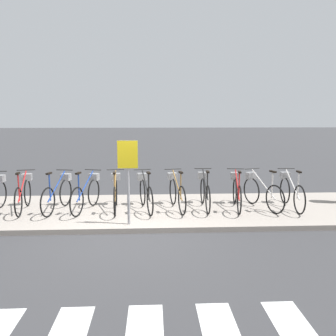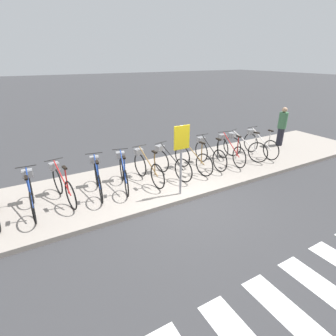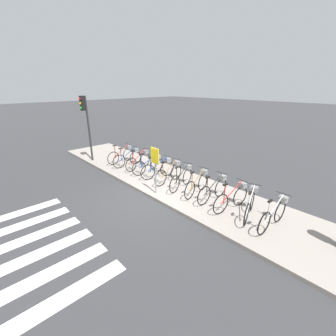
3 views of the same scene
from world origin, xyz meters
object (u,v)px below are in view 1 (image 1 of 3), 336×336
(parked_bicycle_10, at_px, (261,191))
(sign_post, at_px, (128,168))
(parked_bicycle_3, at_px, (59,193))
(parked_bicycle_2, at_px, (24,193))
(parked_bicycle_4, at_px, (87,192))
(parked_bicycle_9, at_px, (237,191))
(parked_bicycle_5, at_px, (115,192))
(parked_bicycle_7, at_px, (176,191))
(parked_bicycle_8, at_px, (205,191))
(parked_bicycle_6, at_px, (145,192))
(parked_bicycle_11, at_px, (291,191))

(parked_bicycle_10, xyz_separation_m, sign_post, (-3.38, -1.19, 0.82))
(parked_bicycle_3, bearing_deg, parked_bicycle_2, 177.62)
(parked_bicycle_4, bearing_deg, parked_bicycle_10, -0.04)
(parked_bicycle_9, height_order, parked_bicycle_10, same)
(parked_bicycle_5, bearing_deg, parked_bicycle_7, 0.72)
(parked_bicycle_4, xyz_separation_m, parked_bicycle_7, (2.30, 0.01, 0.00))
(parked_bicycle_8, bearing_deg, parked_bicycle_6, -176.73)
(parked_bicycle_2, height_order, parked_bicycle_10, same)
(parked_bicycle_4, distance_m, sign_post, 1.85)
(parked_bicycle_10, distance_m, parked_bicycle_11, 0.79)
(parked_bicycle_10, relative_size, sign_post, 0.88)
(parked_bicycle_4, xyz_separation_m, parked_bicycle_5, (0.72, -0.01, 0.00))
(parked_bicycle_7, bearing_deg, parked_bicycle_10, -0.35)
(parked_bicycle_7, bearing_deg, parked_bicycle_6, -177.44)
(parked_bicycle_8, bearing_deg, parked_bicycle_2, -179.80)
(parked_bicycle_5, distance_m, parked_bicycle_10, 3.80)
(parked_bicycle_11, bearing_deg, parked_bicycle_10, 177.52)
(parked_bicycle_7, bearing_deg, parked_bicycle_3, -179.98)
(parked_bicycle_6, bearing_deg, parked_bicycle_5, 178.79)
(parked_bicycle_10, bearing_deg, sign_post, -160.52)
(parked_bicycle_3, height_order, sign_post, sign_post)
(parked_bicycle_7, xyz_separation_m, parked_bicycle_9, (1.58, -0.03, 0.00))
(parked_bicycle_2, relative_size, parked_bicycle_4, 1.01)
(parked_bicycle_6, bearing_deg, parked_bicycle_10, 0.43)
(parked_bicycle_9, xyz_separation_m, parked_bicycle_10, (0.64, 0.01, 0.00))
(parked_bicycle_2, distance_m, parked_bicycle_10, 6.14)
(parked_bicycle_6, relative_size, parked_bicycle_10, 1.03)
(parked_bicycle_2, height_order, parked_bicycle_11, same)
(parked_bicycle_10, height_order, sign_post, sign_post)
(parked_bicycle_3, relative_size, parked_bicycle_4, 1.01)
(parked_bicycle_5, xyz_separation_m, sign_post, (0.42, -1.19, 0.82))
(parked_bicycle_2, distance_m, parked_bicycle_9, 5.50)
(parked_bicycle_7, bearing_deg, parked_bicycle_11, -0.91)
(parked_bicycle_11, bearing_deg, parked_bicycle_9, 179.21)
(parked_bicycle_2, xyz_separation_m, parked_bicycle_10, (6.14, -0.05, 0.00))
(parked_bicycle_9, bearing_deg, parked_bicycle_10, 1.29)
(parked_bicycle_4, xyz_separation_m, parked_bicycle_10, (4.52, -0.00, 0.00))
(parked_bicycle_5, distance_m, parked_bicycle_9, 3.16)
(parked_bicycle_6, bearing_deg, parked_bicycle_9, 0.19)
(parked_bicycle_3, bearing_deg, parked_bicycle_5, -0.75)
(parked_bicycle_11, bearing_deg, parked_bicycle_4, 179.60)
(parked_bicycle_6, xyz_separation_m, parked_bicycle_11, (3.82, -0.01, 0.00))
(parked_bicycle_5, bearing_deg, parked_bicycle_10, 0.09)
(parked_bicycle_2, bearing_deg, parked_bicycle_10, -0.47)
(parked_bicycle_3, relative_size, parked_bicycle_6, 1.01)
(parked_bicycle_11, bearing_deg, parked_bicycle_5, 179.65)
(parked_bicycle_6, distance_m, parked_bicycle_8, 1.56)
(parked_bicycle_6, height_order, parked_bicycle_10, same)
(parked_bicycle_7, height_order, parked_bicycle_11, same)
(parked_bicycle_4, height_order, parked_bicycle_5, same)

